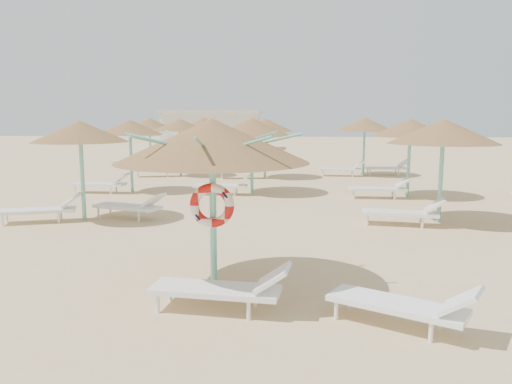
{
  "coord_description": "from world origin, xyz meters",
  "views": [
    {
      "loc": [
        0.99,
        -7.55,
        2.79
      ],
      "look_at": [
        0.26,
        2.15,
        1.3
      ],
      "focal_mm": 35.0,
      "sensor_mm": 36.0,
      "label": 1
    }
  ],
  "objects": [
    {
      "name": "ground",
      "position": [
        0.0,
        0.0,
        0.0
      ],
      "size": [
        120.0,
        120.0,
        0.0
      ],
      "primitive_type": "plane",
      "color": "#CFB57E",
      "rests_on": "ground"
    },
    {
      "name": "main_palapa",
      "position": [
        -0.28,
        0.21,
        2.39
      ],
      "size": [
        3.07,
        3.07,
        2.75
      ],
      "color": "#71C5B4",
      "rests_on": "ground"
    },
    {
      "name": "lounger_main_a",
      "position": [
        0.02,
        -0.75,
        0.35
      ],
      "size": [
        2.06,
        0.82,
        0.73
      ],
      "rotation": [
        0.0,
        0.0,
        -0.11
      ],
      "color": "white",
      "rests_on": "ground"
    },
    {
      "name": "lounger_main_b",
      "position": [
        2.49,
        -1.16,
        0.33
      ],
      "size": [
        1.97,
        1.45,
        0.7
      ],
      "rotation": [
        0.0,
        0.0,
        -0.51
      ],
      "color": "white",
      "rests_on": "ground"
    },
    {
      "name": "palapa_field",
      "position": [
        1.11,
        11.8,
        2.31
      ],
      "size": [
        20.5,
        19.74,
        2.72
      ],
      "color": "#71C5B4",
      "rests_on": "ground"
    },
    {
      "name": "service_hut",
      "position": [
        -6.0,
        35.0,
        1.64
      ],
      "size": [
        8.4,
        4.4,
        3.25
      ],
      "color": "silver",
      "rests_on": "ground"
    }
  ]
}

